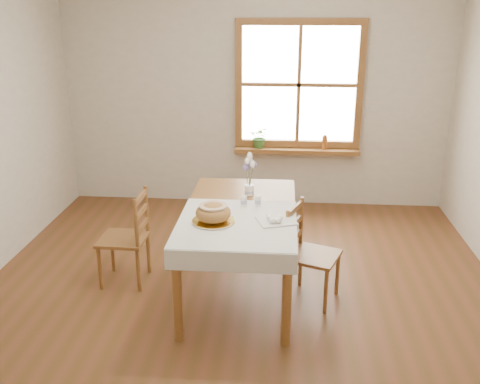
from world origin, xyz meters
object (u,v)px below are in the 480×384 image
at_px(bread_plate, 213,221).
at_px(flower_vase, 249,191).
at_px(chair_right, 314,254).
at_px(chair_left, 123,237).
at_px(dining_table, 240,219).

xyz_separation_m(bread_plate, flower_vase, (0.23, 0.65, 0.03)).
xyz_separation_m(chair_right, flower_vase, (-0.55, 0.42, 0.38)).
bearing_deg(flower_vase, chair_left, -167.20).
distance_m(dining_table, flower_vase, 0.36).
bearing_deg(bread_plate, chair_right, 15.93).
xyz_separation_m(dining_table, chair_right, (0.61, -0.09, -0.25)).
relative_size(dining_table, bread_plate, 5.06).
height_order(dining_table, flower_vase, flower_vase).
height_order(chair_left, chair_right, chair_left).
relative_size(chair_left, bread_plate, 2.66).
relative_size(chair_right, flower_vase, 9.32).
distance_m(dining_table, bread_plate, 0.37).
bearing_deg(bread_plate, flower_vase, 70.36).
distance_m(chair_left, chair_right, 1.64).
height_order(chair_left, flower_vase, chair_left).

